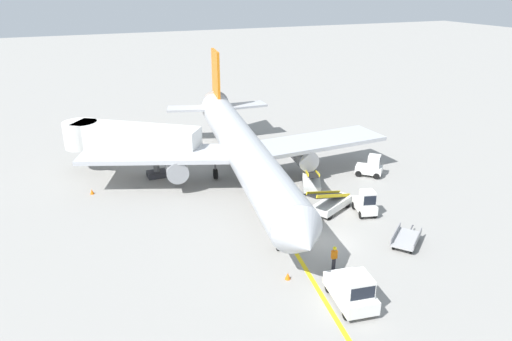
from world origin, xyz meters
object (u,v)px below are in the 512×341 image
object	(u,v)px
baggage_tug_near_wing	(371,167)
belt_loader_aft_hold	(332,202)
jet_bridge	(123,138)
belt_loader_forward_hold	(311,180)
safety_cone_wingtip_left	(288,276)
airliner	(242,147)
safety_cone_nose_right	(92,192)
pushback_tug	(352,290)
baggage_cart_loaded	(406,239)
safety_cone_nose_left	(255,203)
ground_crew_marshaller	(334,257)
baggage_tug_by_cargo_door	(366,203)

from	to	relation	value
baggage_tug_near_wing	belt_loader_aft_hold	bearing A→B (deg)	-145.41
jet_bridge	belt_loader_forward_hold	size ratio (longest dim) A/B	2.35
belt_loader_forward_hold	safety_cone_wingtip_left	xyz separation A→B (m)	(-8.00, -11.56, -0.56)
safety_cone_wingtip_left	airliner	bearing A→B (deg)	79.51
jet_bridge	safety_cone_wingtip_left	size ratio (longest dim) A/B	26.88
baggage_tug_near_wing	safety_cone_nose_right	xyz separation A→B (m)	(-24.64, 5.84, -0.71)
safety_cone_wingtip_left	baggage_tug_near_wing	bearing A→B (deg)	39.53
belt_loader_forward_hold	safety_cone_wingtip_left	distance (m)	14.07
belt_loader_forward_hold	pushback_tug	bearing A→B (deg)	-110.78
baggage_cart_loaded	safety_cone_wingtip_left	distance (m)	9.47
safety_cone_nose_left	safety_cone_wingtip_left	size ratio (longest dim) A/B	1.00
pushback_tug	safety_cone_wingtip_left	size ratio (longest dim) A/B	8.72
baggage_cart_loaded	safety_cone_wingtip_left	bearing A→B (deg)	-176.68
safety_cone_wingtip_left	baggage_cart_loaded	bearing A→B (deg)	3.32
baggage_cart_loaded	ground_crew_marshaller	bearing A→B (deg)	-173.25
jet_bridge	safety_cone_nose_right	bearing A→B (deg)	-133.72
baggage_tug_by_cargo_door	jet_bridge	bearing A→B (deg)	135.44
belt_loader_forward_hold	safety_cone_wingtip_left	bearing A→B (deg)	-124.68
safety_cone_nose_right	ground_crew_marshaller	bearing A→B (deg)	-53.75
pushback_tug	baggage_tug_near_wing	xyz separation A→B (m)	(12.32, 15.65, -0.07)
belt_loader_aft_hold	baggage_cart_loaded	distance (m)	6.82
ground_crew_marshaller	safety_cone_nose_left	world-z (taller)	ground_crew_marshaller
pushback_tug	belt_loader_aft_hold	world-z (taller)	belt_loader_aft_hold
airliner	baggage_tug_by_cargo_door	size ratio (longest dim) A/B	13.31
belt_loader_forward_hold	baggage_cart_loaded	world-z (taller)	belt_loader_forward_hold
safety_cone_nose_right	safety_cone_wingtip_left	bearing A→B (deg)	-60.54
jet_bridge	safety_cone_wingtip_left	distance (m)	22.72
belt_loader_forward_hold	airliner	bearing A→B (deg)	144.76
airliner	baggage_tug_near_wing	size ratio (longest dim) A/B	13.41
safety_cone_nose_right	belt_loader_aft_hold	bearing A→B (deg)	-31.91
airliner	pushback_tug	size ratio (longest dim) A/B	9.19
belt_loader_aft_hold	jet_bridge	bearing A→B (deg)	133.91
airliner	baggage_tug_near_wing	xyz separation A→B (m)	(11.73, -3.21, -2.49)
safety_cone_wingtip_left	safety_cone_nose_right	bearing A→B (deg)	119.46
baggage_tug_near_wing	safety_cone_nose_right	world-z (taller)	baggage_tug_near_wing
safety_cone_nose_right	safety_cone_wingtip_left	distance (m)	20.50
baggage_cart_loaded	ground_crew_marshaller	size ratio (longest dim) A/B	2.02
belt_loader_aft_hold	belt_loader_forward_hold	bearing A→B (deg)	81.40
ground_crew_marshaller	baggage_tug_by_cargo_door	bearing A→B (deg)	42.19
ground_crew_marshaller	safety_cone_nose_right	xyz separation A→B (m)	(-13.23, 18.05, -0.69)
airliner	safety_cone_wingtip_left	distance (m)	15.80
belt_loader_forward_hold	safety_cone_nose_right	world-z (taller)	belt_loader_forward_hold
jet_bridge	baggage_cart_loaded	xyz separation A→B (m)	(16.06, -20.93, -3.07)
pushback_tug	baggage_tug_by_cargo_door	xyz separation A→B (m)	(7.30, 9.23, -0.07)
ground_crew_marshaller	pushback_tug	bearing A→B (deg)	-104.91
baggage_tug_near_wing	belt_loader_forward_hold	xyz separation A→B (m)	(-6.55, -0.45, -0.15)
belt_loader_aft_hold	safety_cone_nose_right	xyz separation A→B (m)	(-17.39, 10.83, -0.56)
jet_bridge	belt_loader_aft_hold	size ratio (longest dim) A/B	2.35
ground_crew_marshaller	airliner	bearing A→B (deg)	91.23
airliner	jet_bridge	world-z (taller)	airliner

